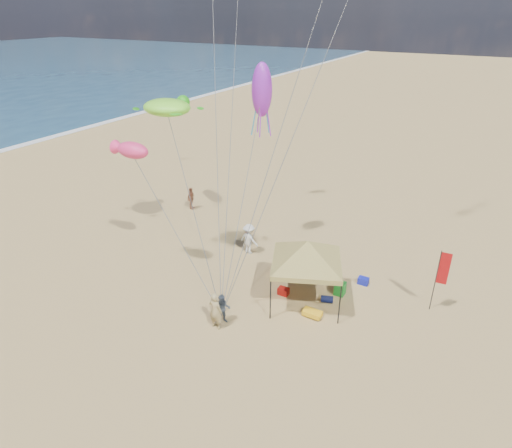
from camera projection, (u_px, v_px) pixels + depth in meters
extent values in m
plane|color=tan|center=(224.00, 326.00, 20.50)|extent=(280.00, 280.00, 0.00)
cylinder|color=black|center=(276.00, 264.00, 23.34)|extent=(0.06, 0.06, 2.13)
cylinder|color=black|center=(336.00, 268.00, 23.01)|extent=(0.06, 0.06, 2.13)
cylinder|color=black|center=(270.00, 300.00, 20.50)|extent=(0.06, 0.06, 2.13)
cylinder|color=black|center=(340.00, 305.00, 20.17)|extent=(0.06, 0.06, 2.13)
cube|color=#9F8E47|center=(307.00, 263.00, 21.23)|extent=(4.31, 4.31, 0.26)
pyramid|color=#9F8E47|center=(308.00, 241.00, 20.70)|extent=(5.95, 5.95, 1.06)
cylinder|color=black|center=(435.00, 281.00, 20.87)|extent=(0.04, 0.04, 3.32)
cube|color=#B10E11|center=(444.00, 269.00, 20.43)|extent=(0.49, 0.05, 1.66)
cube|color=#A5110D|center=(283.00, 291.00, 22.64)|extent=(0.54, 0.38, 0.38)
cube|color=#151DAD|center=(363.00, 281.00, 23.50)|extent=(0.54, 0.38, 0.38)
cylinder|color=#0C1237|center=(327.00, 299.00, 22.04)|extent=(0.69, 0.54, 0.36)
cylinder|color=#FF980E|center=(291.00, 262.00, 25.26)|extent=(0.54, 0.69, 0.36)
cube|color=#177F22|center=(340.00, 288.00, 22.58)|extent=(0.50, 0.50, 0.70)
cube|color=#F7AD1B|center=(279.00, 269.00, 24.27)|extent=(0.50, 0.50, 0.70)
cube|color=slate|center=(311.00, 314.00, 21.04)|extent=(0.34, 0.30, 0.28)
cube|color=yellow|center=(312.00, 313.00, 21.01)|extent=(0.90, 0.50, 0.24)
imported|color=tan|center=(215.00, 311.00, 20.00)|extent=(0.72, 0.51, 1.88)
imported|color=#3C4653|center=(223.00, 309.00, 20.38)|extent=(0.94, 0.90, 1.52)
imported|color=silver|center=(249.00, 239.00, 26.12)|extent=(1.32, 0.88, 1.90)
imported|color=#945839|center=(191.00, 198.00, 31.97)|extent=(0.56, 1.02, 1.64)
ellipsoid|color=#84FF34|center=(167.00, 107.00, 22.21)|extent=(2.65, 2.16, 0.86)
ellipsoid|color=#FF3577|center=(133.00, 150.00, 21.73)|extent=(1.98, 1.18, 0.83)
ellipsoid|color=purple|center=(262.00, 90.00, 23.62)|extent=(1.41, 1.41, 2.89)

